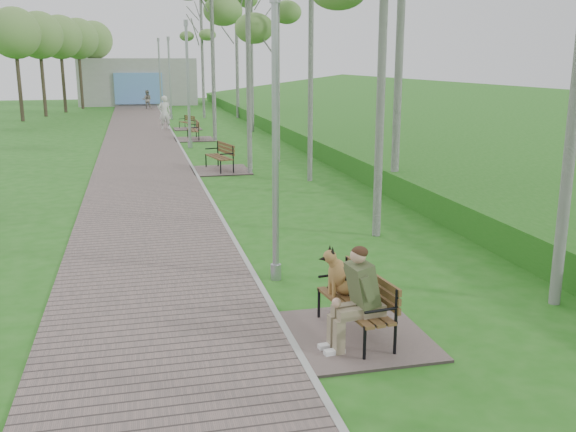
{
  "coord_description": "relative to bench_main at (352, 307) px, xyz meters",
  "views": [
    {
      "loc": [
        -1.97,
        -8.53,
        3.84
      ],
      "look_at": [
        0.56,
        2.1,
        1.18
      ],
      "focal_mm": 40.0,
      "sensor_mm": 36.0,
      "label": 1
    }
  ],
  "objects": [
    {
      "name": "ground",
      "position": [
        -0.86,
        0.54,
        -0.48
      ],
      "size": [
        120.0,
        120.0,
        0.0
      ],
      "primitive_type": "plane",
      "color": "#206515",
      "rests_on": "ground"
    },
    {
      "name": "walkway",
      "position": [
        -2.61,
        22.04,
        -0.46
      ],
      "size": [
        3.5,
        67.0,
        0.04
      ],
      "primitive_type": "cube",
      "color": "#645551",
      "rests_on": "ground"
    },
    {
      "name": "kerb",
      "position": [
        -0.86,
        22.04,
        -0.45
      ],
      "size": [
        0.1,
        67.0,
        0.05
      ],
      "primitive_type": "cube",
      "color": "#999993",
      "rests_on": "ground"
    },
    {
      "name": "embankment",
      "position": [
        11.14,
        20.54,
        -0.48
      ],
      "size": [
        14.0,
        70.0,
        1.6
      ],
      "primitive_type": "cube",
      "color": "#3D7C2B",
      "rests_on": "ground"
    },
    {
      "name": "building_north",
      "position": [
        -2.36,
        51.52,
        1.52
      ],
      "size": [
        10.0,
        5.2,
        4.0
      ],
      "color": "#9E9E99",
      "rests_on": "ground"
    },
    {
      "name": "bench_main",
      "position": [
        0.0,
        0.0,
        0.0
      ],
      "size": [
        1.93,
        2.15,
        1.69
      ],
      "color": "#645551",
      "rests_on": "ground"
    },
    {
      "name": "bench_second",
      "position": [
        0.03,
        14.55,
        -0.25
      ],
      "size": [
        2.0,
        2.22,
        1.23
      ],
      "color": "#645551",
      "rests_on": "ground"
    },
    {
      "name": "bench_third",
      "position": [
        -0.04,
        24.05,
        -0.26
      ],
      "size": [
        1.89,
        2.1,
        1.16
      ],
      "color": "#645551",
      "rests_on": "ground"
    },
    {
      "name": "bench_far",
      "position": [
        0.07,
        29.16,
        -0.3
      ],
      "size": [
        1.54,
        1.71,
        0.95
      ],
      "color": "#645551",
      "rests_on": "ground"
    },
    {
      "name": "lamp_post_near",
      "position": [
        -0.5,
        2.72,
        1.86
      ],
      "size": [
        0.19,
        0.19,
        4.99
      ],
      "color": "#9C9FA4",
      "rests_on": "ground"
    },
    {
      "name": "lamp_post_second",
      "position": [
        -0.45,
        21.02,
        2.11
      ],
      "size": [
        0.21,
        0.21,
        5.54
      ],
      "color": "#9C9FA4",
      "rests_on": "ground"
    },
    {
      "name": "lamp_post_third",
      "position": [
        -0.42,
        35.75,
        2.02
      ],
      "size": [
        0.21,
        0.21,
        5.34
      ],
      "color": "#9C9FA4",
      "rests_on": "ground"
    },
    {
      "name": "lamp_post_far",
      "position": [
        -0.74,
        43.5,
        2.09
      ],
      "size": [
        0.21,
        0.21,
        5.49
      ],
      "color": "#9C9FA4",
      "rests_on": "ground"
    },
    {
      "name": "pedestrian_near",
      "position": [
        -1.16,
        29.18,
        0.48
      ],
      "size": [
        0.72,
        0.49,
        1.91
      ],
      "primitive_type": "imported",
      "rotation": [
        0.0,
        0.0,
        3.19
      ],
      "color": "silver",
      "rests_on": "ground"
    },
    {
      "name": "pedestrian_far",
      "position": [
        -1.77,
        45.26,
        0.28
      ],
      "size": [
        0.79,
        0.64,
        1.52
      ],
      "primitive_type": "imported",
      "rotation": [
        0.0,
        0.0,
        3.05
      ],
      "color": "gray",
      "rests_on": "ground"
    },
    {
      "name": "birch_mid_c",
      "position": [
        2.5,
        16.07,
        5.21
      ],
      "size": [
        2.41,
        2.41,
        7.24
      ],
      "color": "silver",
      "rests_on": "ground"
    },
    {
      "name": "birch_far_c",
      "position": [
        4.1,
        35.9,
        7.1
      ],
      "size": [
        2.78,
        2.78,
        9.65
      ],
      "color": "silver",
      "rests_on": "ground"
    },
    {
      "name": "birch_distant_a",
      "position": [
        1.81,
        36.24,
        6.28
      ],
      "size": [
        2.37,
        2.37,
        8.6
      ],
      "color": "silver",
      "rests_on": "ground"
    }
  ]
}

